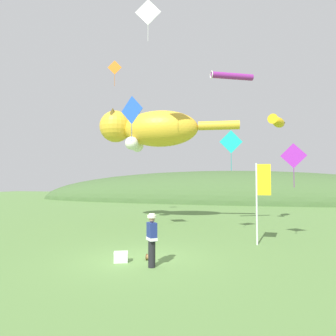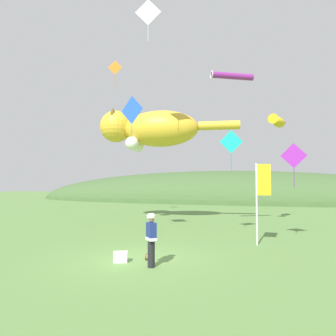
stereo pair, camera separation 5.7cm
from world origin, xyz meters
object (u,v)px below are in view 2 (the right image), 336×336
kite_spool (148,257)px  kite_diamond_orange (115,68)px  festival_banner_pole (260,191)px  kite_tube_streamer (232,76)px  kite_diamond_teal (231,142)px  festival_attendant (151,238)px  picnic_cooler (120,257)px  kite_giant_cat (151,129)px  kite_diamond_white (148,12)px  kite_diamond_violet (294,156)px  kite_diamond_blue (132,110)px  kite_fish_windsock (278,122)px

kite_spool → kite_diamond_orange: bearing=121.8°
festival_banner_pole → kite_tube_streamer: bearing=114.5°
kite_diamond_orange → kite_diamond_teal: 12.11m
festival_attendant → picnic_cooler: bearing=166.2°
festival_banner_pole → kite_diamond_teal: bearing=127.7°
kite_spool → kite_diamond_orange: (-6.37, 10.26, 11.42)m
festival_banner_pole → festival_attendant: bearing=-128.3°
kite_diamond_orange → kite_spool: bearing=-58.2°
kite_giant_cat → kite_diamond_white: size_ratio=4.30×
kite_giant_cat → kite_diamond_violet: size_ratio=4.77×
festival_attendant → kite_spool: (-0.40, 0.80, -0.84)m
festival_banner_pole → kite_diamond_teal: 3.38m
kite_diamond_orange → kite_diamond_violet: (11.91, -5.53, -7.50)m
kite_diamond_blue → kite_diamond_orange: bearing=123.3°
festival_banner_pole → kite_diamond_violet: (1.54, 0.96, 1.64)m
picnic_cooler → festival_banner_pole: 6.84m
picnic_cooler → kite_diamond_orange: bearing=117.1°
kite_spool → kite_giant_cat: 12.11m
kite_fish_windsock → kite_diamond_orange: size_ratio=1.24×
kite_diamond_orange → kite_diamond_blue: kite_diamond_orange is taller
kite_diamond_blue → kite_giant_cat: bearing=98.4°
kite_diamond_violet → kite_diamond_white: bearing=-178.3°
festival_banner_pole → kite_diamond_violet: kite_diamond_violet is taller
kite_diamond_violet → kite_diamond_teal: kite_diamond_teal is taller
kite_diamond_white → kite_diamond_teal: (4.26, 1.05, -7.05)m
festival_attendant → kite_diamond_orange: (-6.76, 11.06, 10.58)m
kite_diamond_white → kite_tube_streamer: bearing=29.0°
kite_giant_cat → kite_diamond_teal: (5.89, -4.15, -1.65)m
festival_attendant → kite_fish_windsock: size_ratio=0.72×
festival_banner_pole → kite_tube_streamer: 7.31m
kite_spool → festival_banner_pole: size_ratio=0.06×
kite_fish_windsock → kite_diamond_violet: size_ratio=1.18×
kite_diamond_orange → kite_diamond_white: size_ratio=0.86×
picnic_cooler → kite_diamond_white: kite_diamond_white is taller
kite_fish_windsock → kite_giant_cat: bearing=-176.8°
kite_spool → kite_giant_cat: size_ratio=0.02×
festival_attendant → kite_diamond_orange: 16.73m
festival_attendant → kite_spool: bearing=116.2°
picnic_cooler → kite_fish_windsock: kite_fish_windsock is taller
festival_attendant → kite_fish_windsock: kite_fish_windsock is taller
kite_giant_cat → kite_diamond_blue: bearing=-81.6°
kite_giant_cat → kite_diamond_blue: 5.47m
kite_tube_streamer → festival_banner_pole: bearing=-65.5°
festival_attendant → kite_fish_windsock: bearing=66.0°
kite_spool → kite_diamond_violet: (5.55, 4.73, 3.92)m
festival_attendant → kite_diamond_teal: 7.82m
kite_giant_cat → kite_spool: bearing=-71.4°
kite_fish_windsock → kite_diamond_orange: kite_diamond_orange is taller
kite_spool → kite_tube_streamer: bearing=69.3°
kite_diamond_violet → festival_banner_pole: bearing=-148.1°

